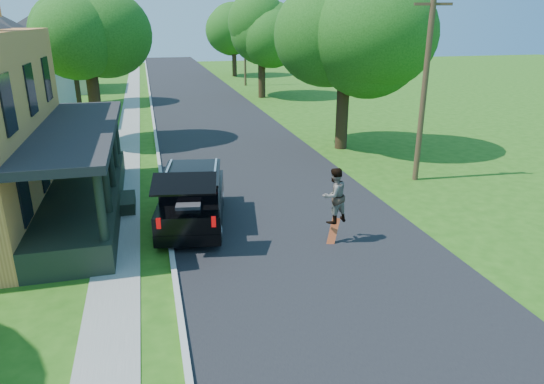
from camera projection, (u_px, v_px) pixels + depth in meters
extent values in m
plane|color=#245811|center=(323.00, 267.00, 13.53)|extent=(140.00, 140.00, 0.00)
cube|color=black|center=(218.00, 125.00, 31.75)|extent=(8.00, 120.00, 0.02)
cube|color=#AFAFAA|center=(154.00, 128.00, 30.80)|extent=(0.15, 120.00, 0.12)
cube|color=gray|center=(129.00, 129.00, 30.44)|extent=(1.30, 120.00, 0.03)
cube|color=gray|center=(4.00, 219.00, 16.76)|extent=(6.50, 1.20, 0.03)
cube|color=black|center=(85.00, 200.00, 17.24)|extent=(2.40, 10.00, 0.90)
cube|color=black|center=(75.00, 130.00, 16.38)|extent=(2.60, 10.30, 0.25)
cube|color=#BCB9A6|center=(0.00, 85.00, 31.38)|extent=(8.00, 8.00, 5.00)
cube|color=#BCB9A6|center=(44.00, 64.00, 45.96)|extent=(8.00, 8.00, 5.00)
pyramid|color=black|center=(36.00, 11.00, 44.37)|extent=(12.78, 12.78, 2.20)
cube|color=black|center=(193.00, 204.00, 16.24)|extent=(2.75, 4.95, 0.90)
cube|color=black|center=(192.00, 182.00, 16.14)|extent=(2.28, 3.17, 0.59)
cube|color=black|center=(191.00, 173.00, 16.03)|extent=(2.34, 3.27, 0.09)
cube|color=black|center=(184.00, 184.00, 13.59)|extent=(1.95, 1.27, 0.41)
cube|color=#313136|center=(189.00, 211.00, 14.81)|extent=(0.84, 0.76, 0.48)
cube|color=white|center=(167.00, 171.00, 15.94)|extent=(0.51, 2.55, 0.06)
cube|color=white|center=(215.00, 170.00, 16.06)|extent=(0.51, 2.55, 0.06)
cube|color=#990505|center=(159.00, 223.00, 13.89)|extent=(0.14, 0.08, 0.32)
cube|color=#990505|center=(214.00, 222.00, 14.01)|extent=(0.14, 0.08, 0.32)
cylinder|color=black|center=(173.00, 198.00, 17.73)|extent=(0.38, 0.76, 0.72)
cylinder|color=black|center=(220.00, 197.00, 17.86)|extent=(0.38, 0.76, 0.72)
cylinder|color=black|center=(161.00, 233.00, 14.84)|extent=(0.38, 0.76, 0.72)
cylinder|color=black|center=(218.00, 231.00, 14.96)|extent=(0.38, 0.76, 0.72)
imported|color=black|center=(334.00, 196.00, 14.58)|extent=(1.01, 0.90, 1.73)
cube|color=#A8380E|center=(333.00, 232.00, 14.90)|extent=(0.51, 0.35, 0.89)
cylinder|color=black|center=(96.00, 112.00, 25.90)|extent=(0.71, 0.71, 3.66)
sphere|color=#2C7920|center=(88.00, 43.00, 24.71)|extent=(5.74, 5.74, 5.09)
sphere|color=#2C7920|center=(92.00, 20.00, 24.06)|extent=(4.98, 4.98, 4.41)
sphere|color=#2C7920|center=(77.00, 31.00, 24.88)|extent=(5.11, 5.11, 4.52)
cylinder|color=black|center=(76.00, 84.00, 38.18)|extent=(0.72, 0.72, 3.31)
sphere|color=#2C7920|center=(70.00, 38.00, 37.01)|extent=(6.82, 6.82, 5.44)
sphere|color=#2C7920|center=(71.00, 22.00, 36.29)|extent=(5.91, 5.91, 4.72)
sphere|color=#2C7920|center=(64.00, 30.00, 37.22)|extent=(6.06, 6.06, 4.84)
cylinder|color=black|center=(342.00, 114.00, 25.40)|extent=(0.71, 0.71, 3.64)
sphere|color=#2C7920|center=(346.00, 39.00, 24.12)|extent=(6.53, 6.53, 5.85)
sphere|color=#2C7920|center=(359.00, 11.00, 23.54)|extent=(5.66, 5.66, 5.07)
sphere|color=#2C7920|center=(332.00, 25.00, 24.10)|extent=(5.80, 5.80, 5.20)
cylinder|color=black|center=(262.00, 77.00, 42.10)|extent=(0.70, 0.70, 3.46)
sphere|color=#2C7920|center=(261.00, 33.00, 40.87)|extent=(6.45, 6.45, 5.77)
sphere|color=#2C7920|center=(267.00, 17.00, 40.18)|extent=(5.59, 5.59, 5.00)
sphere|color=#2C7920|center=(254.00, 25.00, 41.00)|extent=(5.73, 5.73, 5.13)
cylinder|color=black|center=(234.00, 62.00, 57.72)|extent=(0.69, 0.69, 3.25)
sphere|color=#2C7920|center=(234.00, 32.00, 56.55)|extent=(7.12, 7.12, 5.50)
sphere|color=#2C7920|center=(237.00, 21.00, 56.13)|extent=(6.17, 6.17, 4.76)
sphere|color=#2C7920|center=(228.00, 26.00, 56.38)|extent=(6.32, 6.32, 4.88)
cylinder|color=#3D2F1C|center=(424.00, 90.00, 19.63)|extent=(0.30, 0.30, 7.62)
cube|color=#3D2F1C|center=(433.00, 4.00, 18.52)|extent=(1.40, 0.56, 0.11)
cylinder|color=#3D2F1C|center=(245.00, 46.00, 48.89)|extent=(0.27, 0.27, 7.88)
cube|color=#3D2F1C|center=(244.00, 10.00, 47.74)|extent=(1.41, 0.37, 0.11)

